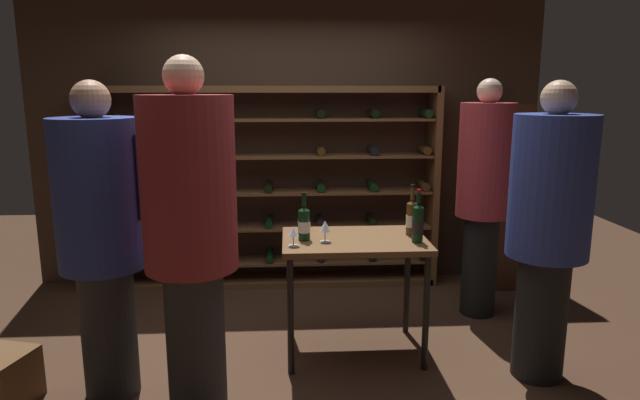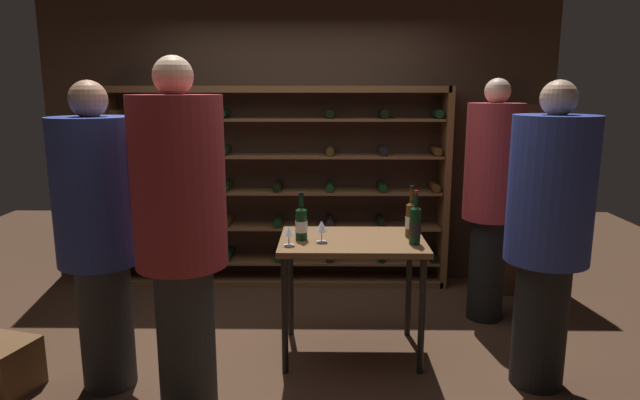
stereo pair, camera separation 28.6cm
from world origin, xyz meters
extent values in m
plane|color=#472D1E|center=(0.00, 0.00, 0.00)|extent=(9.20, 9.20, 0.00)
cube|color=#3D2B1E|center=(0.00, 1.60, 1.45)|extent=(4.84, 0.10, 2.90)
cube|color=brown|center=(-1.76, 1.39, 0.95)|extent=(0.06, 0.32, 1.89)
cube|color=brown|center=(1.38, 1.39, 0.95)|extent=(0.06, 0.32, 1.89)
cube|color=brown|center=(-0.19, 1.39, 1.86)|extent=(3.14, 0.32, 0.06)
cube|color=brown|center=(-0.19, 1.39, 0.03)|extent=(3.14, 0.32, 0.06)
cube|color=brown|center=(-0.19, 1.39, 0.23)|extent=(3.06, 0.32, 0.02)
cylinder|color=#4C3314|center=(-1.66, 1.39, 0.29)|extent=(0.08, 0.30, 0.08)
cylinder|color=black|center=(-1.17, 1.39, 0.29)|extent=(0.08, 0.30, 0.08)
cylinder|color=black|center=(-0.68, 1.39, 0.29)|extent=(0.08, 0.30, 0.08)
cylinder|color=black|center=(-0.19, 1.39, 0.29)|extent=(0.08, 0.30, 0.08)
cylinder|color=black|center=(0.30, 1.39, 0.29)|extent=(0.08, 0.30, 0.08)
cylinder|color=black|center=(0.79, 1.39, 0.29)|extent=(0.08, 0.30, 0.08)
cylinder|color=black|center=(1.28, 1.39, 0.29)|extent=(0.08, 0.30, 0.08)
cube|color=brown|center=(-0.19, 1.39, 0.57)|extent=(3.06, 0.32, 0.02)
cylinder|color=black|center=(-1.17, 1.39, 0.63)|extent=(0.08, 0.30, 0.08)
cylinder|color=#4C3314|center=(-0.68, 1.39, 0.63)|extent=(0.08, 0.30, 0.08)
cylinder|color=black|center=(-0.19, 1.39, 0.63)|extent=(0.08, 0.30, 0.08)
cylinder|color=black|center=(0.30, 1.39, 0.63)|extent=(0.08, 0.30, 0.08)
cylinder|color=black|center=(0.79, 1.39, 0.63)|extent=(0.08, 0.30, 0.08)
cube|color=brown|center=(-0.19, 1.39, 0.91)|extent=(3.06, 0.32, 0.02)
cylinder|color=black|center=(-1.66, 1.39, 0.97)|extent=(0.08, 0.30, 0.08)
cylinder|color=black|center=(-1.17, 1.39, 0.97)|extent=(0.08, 0.30, 0.08)
cylinder|color=black|center=(-0.68, 1.39, 0.97)|extent=(0.08, 0.30, 0.08)
cylinder|color=black|center=(-0.19, 1.39, 0.97)|extent=(0.08, 0.30, 0.08)
cylinder|color=black|center=(0.30, 1.39, 0.97)|extent=(0.08, 0.30, 0.08)
cylinder|color=black|center=(0.79, 1.39, 0.97)|extent=(0.08, 0.30, 0.08)
cylinder|color=#4C3314|center=(1.28, 1.39, 0.97)|extent=(0.08, 0.30, 0.08)
cube|color=brown|center=(-0.19, 1.39, 1.25)|extent=(3.06, 0.32, 0.02)
cylinder|color=#4C3314|center=(-1.66, 1.39, 1.30)|extent=(0.08, 0.30, 0.08)
cylinder|color=black|center=(-1.17, 1.39, 1.30)|extent=(0.08, 0.30, 0.08)
cylinder|color=black|center=(-0.68, 1.39, 1.30)|extent=(0.08, 0.30, 0.08)
cylinder|color=#4C3314|center=(0.30, 1.39, 1.30)|extent=(0.08, 0.30, 0.08)
cylinder|color=black|center=(0.79, 1.39, 1.30)|extent=(0.08, 0.30, 0.08)
cylinder|color=#4C3314|center=(1.28, 1.39, 1.30)|extent=(0.08, 0.30, 0.08)
cube|color=brown|center=(-0.19, 1.39, 1.59)|extent=(3.06, 0.32, 0.02)
cylinder|color=#4C3314|center=(-1.66, 1.39, 1.64)|extent=(0.08, 0.30, 0.08)
cylinder|color=black|center=(-1.17, 1.39, 1.64)|extent=(0.08, 0.30, 0.08)
cylinder|color=black|center=(-0.68, 1.39, 1.64)|extent=(0.08, 0.30, 0.08)
cylinder|color=black|center=(0.30, 1.39, 1.64)|extent=(0.08, 0.30, 0.08)
cylinder|color=black|center=(0.79, 1.39, 1.64)|extent=(0.08, 0.30, 0.08)
cylinder|color=black|center=(1.28, 1.39, 1.64)|extent=(0.08, 0.30, 0.08)
cube|color=brown|center=(0.45, -0.06, 0.83)|extent=(1.00, 0.69, 0.04)
cylinder|color=black|center=(0.00, -0.35, 0.40)|extent=(0.04, 0.04, 0.81)
cylinder|color=black|center=(0.90, -0.35, 0.40)|extent=(0.04, 0.04, 0.81)
cylinder|color=black|center=(0.00, 0.24, 0.40)|extent=(0.04, 0.04, 0.81)
cylinder|color=black|center=(0.90, 0.24, 0.40)|extent=(0.04, 0.04, 0.81)
cylinder|color=#303030|center=(-0.55, -0.74, 0.44)|extent=(0.34, 0.34, 0.88)
cylinder|color=#9E2D33|center=(-0.55, -0.74, 1.36)|extent=(0.52, 0.52, 0.95)
sphere|color=tan|center=(-0.55, -0.74, 1.93)|extent=(0.22, 0.22, 0.22)
cylinder|color=#2F2F2F|center=(-1.11, -0.51, 0.41)|extent=(0.32, 0.32, 0.82)
cylinder|color=#2D3D8C|center=(-1.11, -0.51, 1.26)|extent=(0.50, 0.50, 0.89)
sphere|color=#AD7A5B|center=(-1.11, -0.51, 1.80)|extent=(0.22, 0.22, 0.22)
cube|color=#26193F|center=(-0.86, -0.56, 1.37)|extent=(0.02, 0.05, 0.50)
cylinder|color=black|center=(1.62, -0.46, 0.41)|extent=(0.33, 0.33, 0.82)
cylinder|color=#2D3D8C|center=(1.62, -0.46, 1.27)|extent=(0.50, 0.50, 0.89)
sphere|color=tan|center=(1.62, -0.46, 1.81)|extent=(0.21, 0.21, 0.21)
cylinder|color=black|center=(1.58, 0.57, 0.42)|extent=(0.28, 0.28, 0.84)
cylinder|color=#9E2D33|center=(1.58, 0.57, 1.30)|extent=(0.44, 0.44, 0.91)
sphere|color=beige|center=(1.58, 0.57, 1.85)|extent=(0.20, 0.20, 0.20)
cube|color=#4C2D1E|center=(1.97, 1.24, 0.87)|extent=(0.44, 0.36, 1.73)
cylinder|color=#4C3314|center=(0.86, 0.01, 0.96)|extent=(0.08, 0.08, 0.23)
cone|color=#4C3314|center=(0.86, 0.01, 1.08)|extent=(0.08, 0.08, 0.03)
cylinder|color=#4C3314|center=(0.86, 0.01, 1.14)|extent=(0.03, 0.03, 0.09)
cylinder|color=black|center=(0.86, 0.01, 1.20)|extent=(0.03, 0.03, 0.02)
cylinder|color=silver|center=(0.86, 0.01, 0.95)|extent=(0.08, 0.08, 0.09)
cylinder|color=black|center=(0.86, -0.18, 0.97)|extent=(0.07, 0.07, 0.24)
cone|color=black|center=(0.86, -0.18, 1.10)|extent=(0.07, 0.07, 0.03)
cylinder|color=black|center=(0.86, -0.18, 1.15)|extent=(0.03, 0.03, 0.08)
cylinder|color=maroon|center=(0.86, -0.18, 1.20)|extent=(0.03, 0.03, 0.02)
cylinder|color=black|center=(0.86, -0.18, 0.95)|extent=(0.08, 0.08, 0.09)
cylinder|color=black|center=(0.10, -0.08, 0.95)|extent=(0.08, 0.08, 0.21)
cone|color=black|center=(0.10, -0.08, 1.07)|extent=(0.08, 0.08, 0.03)
cylinder|color=black|center=(0.10, -0.08, 1.12)|extent=(0.03, 0.03, 0.08)
cylinder|color=black|center=(0.10, -0.08, 1.17)|extent=(0.03, 0.03, 0.02)
cylinder|color=silver|center=(0.10, -0.08, 0.94)|extent=(0.08, 0.08, 0.08)
cylinder|color=silver|center=(0.02, -0.23, 0.85)|extent=(0.07, 0.07, 0.00)
cylinder|color=silver|center=(0.02, -0.23, 0.88)|extent=(0.01, 0.01, 0.07)
cone|color=silver|center=(0.02, -0.23, 0.95)|extent=(0.07, 0.07, 0.06)
cylinder|color=#590A14|center=(0.02, -0.23, 0.93)|extent=(0.04, 0.04, 0.02)
cylinder|color=silver|center=(0.24, -0.14, 0.85)|extent=(0.07, 0.07, 0.00)
cylinder|color=silver|center=(0.24, -0.14, 0.89)|extent=(0.01, 0.01, 0.07)
cone|color=silver|center=(0.24, -0.14, 0.96)|extent=(0.08, 0.08, 0.07)
cylinder|color=#590A14|center=(0.24, -0.14, 0.94)|extent=(0.04, 0.04, 0.03)
camera|label=1|loc=(-0.01, -3.72, 1.86)|focal=30.86mm
camera|label=2|loc=(0.28, -3.73, 1.86)|focal=30.86mm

